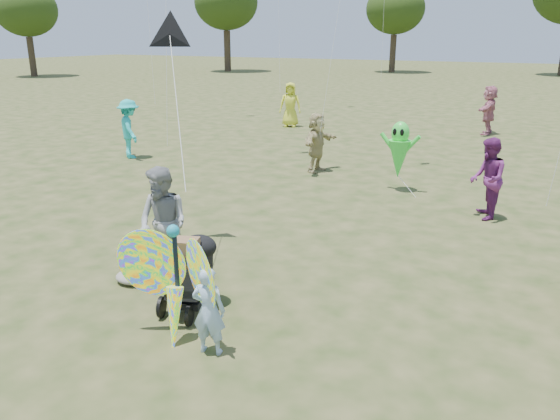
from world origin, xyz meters
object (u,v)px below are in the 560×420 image
(crowd_i, at_px, (130,129))
(butterfly_kite, at_px, (175,284))
(crowd_j, at_px, (489,110))
(jogging_stroller, at_px, (191,269))
(adult_man, at_px, (163,224))
(crowd_g, at_px, (290,105))
(child_girl, at_px, (209,311))
(crowd_e, at_px, (488,179))
(crowd_d, at_px, (317,142))
(alien_kite, at_px, (399,152))

(crowd_i, distance_m, butterfly_kite, 11.42)
(crowd_j, distance_m, jogging_stroller, 17.23)
(crowd_j, relative_size, butterfly_kite, 1.08)
(crowd_i, relative_size, butterfly_kite, 1.05)
(adult_man, bearing_deg, crowd_j, 86.87)
(crowd_g, height_order, jogging_stroller, crowd_g)
(adult_man, xyz_separation_m, crowd_i, (-6.82, 6.56, 0.01))
(crowd_g, distance_m, jogging_stroller, 16.38)
(child_girl, xyz_separation_m, crowd_e, (2.13, 7.03, 0.30))
(child_girl, bearing_deg, crowd_d, -87.39)
(crowd_d, xyz_separation_m, crowd_g, (-4.34, 6.78, 0.09))
(crowd_g, bearing_deg, crowd_d, -78.00)
(adult_man, xyz_separation_m, crowd_j, (2.45, 16.51, 0.04))
(crowd_i, distance_m, crowd_j, 13.60)
(child_girl, xyz_separation_m, crowd_g, (-7.11, 15.95, 0.36))
(jogging_stroller, bearing_deg, child_girl, -62.76)
(adult_man, height_order, crowd_g, crowd_g)
(crowd_j, height_order, alien_kite, crowd_j)
(child_girl, xyz_separation_m, butterfly_kite, (-0.54, 0.05, 0.21))
(crowd_e, height_order, alien_kite, alien_kite)
(crowd_j, bearing_deg, crowd_g, -75.21)
(jogging_stroller, bearing_deg, adult_man, 127.35)
(crowd_j, bearing_deg, butterfly_kite, -3.53)
(child_girl, bearing_deg, adult_man, -51.97)
(child_girl, xyz_separation_m, adult_man, (-1.89, 1.47, 0.34))
(crowd_i, xyz_separation_m, butterfly_kite, (8.17, -7.97, -0.14))
(crowd_d, relative_size, crowd_g, 0.90)
(crowd_e, relative_size, alien_kite, 0.99)
(crowd_e, bearing_deg, crowd_d, -130.71)
(adult_man, bearing_deg, crowd_i, 141.43)
(jogging_stroller, distance_m, butterfly_kite, 0.84)
(child_girl, distance_m, alien_kite, 8.29)
(crowd_g, bearing_deg, alien_kite, -68.35)
(crowd_d, bearing_deg, crowd_g, 38.40)
(crowd_j, bearing_deg, crowd_d, -20.72)
(crowd_e, relative_size, crowd_g, 0.93)
(child_girl, relative_size, jogging_stroller, 1.00)
(child_girl, height_order, alien_kite, alien_kite)
(child_girl, relative_size, adult_man, 0.63)
(alien_kite, bearing_deg, crowd_g, 132.28)
(jogging_stroller, xyz_separation_m, alien_kite, (0.72, 7.47, 0.36))
(child_girl, bearing_deg, alien_kite, -103.23)
(adult_man, xyz_separation_m, crowd_e, (4.02, 5.57, -0.04))
(crowd_j, bearing_deg, child_girl, -1.81)
(butterfly_kite, xyz_separation_m, alien_kite, (0.40, 8.23, 0.19))
(crowd_d, height_order, alien_kite, alien_kite)
(crowd_e, xyz_separation_m, jogging_stroller, (-2.99, -6.23, -0.25))
(crowd_d, xyz_separation_m, crowd_e, (4.90, -2.13, 0.03))
(crowd_d, relative_size, jogging_stroller, 1.48)
(crowd_e, distance_m, crowd_g, 12.84)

